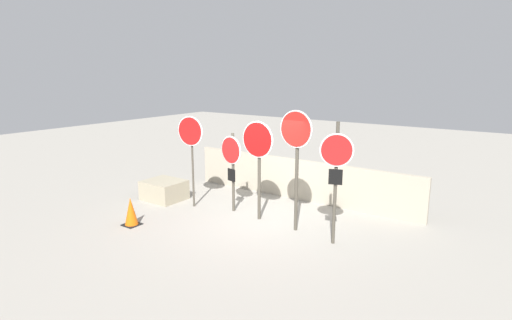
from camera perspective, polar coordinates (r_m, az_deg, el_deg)
name	(u,v)px	position (r m, az deg, el deg)	size (l,w,h in m)	color
ground_plane	(258,220)	(9.79, 0.23, -8.61)	(40.00, 40.00, 0.00)	gray
fence_back	(298,180)	(11.26, 6.09, -2.79)	(6.89, 0.12, 1.15)	#A89E89
stop_sign_0	(191,138)	(10.41, -9.32, 3.13)	(0.77, 0.15, 2.42)	#474238
stop_sign_1	(232,159)	(10.04, -3.50, 0.20)	(0.70, 0.19, 2.04)	#474238
stop_sign_2	(258,150)	(9.37, 0.29, 1.46)	(0.86, 0.14, 2.41)	#474238
stop_sign_3	(296,145)	(8.69, 5.76, 2.08)	(0.81, 0.17, 2.73)	#474238
stop_sign_4	(336,165)	(8.14, 11.38, -0.64)	(0.64, 0.25, 2.56)	#474238
traffic_cone_0	(131,212)	(9.83, -17.43, -7.05)	(0.37, 0.37, 0.67)	black
storage_crate	(164,190)	(11.56, -12.99, -4.20)	(1.08, 0.93, 0.54)	#9E937A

